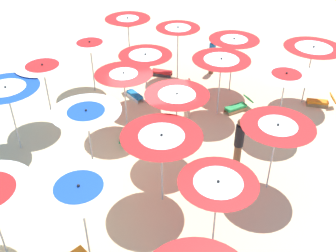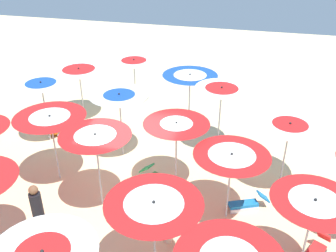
# 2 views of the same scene
# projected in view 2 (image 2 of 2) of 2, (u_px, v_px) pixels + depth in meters

# --- Properties ---
(ground) EXTENTS (42.58, 42.58, 0.04)m
(ground) POSITION_uv_depth(u_px,v_px,m) (135.00, 194.00, 11.95)
(ground) COLOR beige
(beach_umbrella_1) EXTENTS (2.13, 2.13, 2.29)m
(beach_umbrella_1) POSITION_uv_depth(u_px,v_px,m) (290.00, 128.00, 11.42)
(beach_umbrella_1) COLOR #B2B2B7
(beach_umbrella_1) RESTS_ON ground
(beach_umbrella_2) EXTENTS (1.92, 1.92, 2.51)m
(beach_umbrella_2) POSITION_uv_depth(u_px,v_px,m) (221.00, 93.00, 13.30)
(beach_umbrella_2) COLOR #B2B2B7
(beach_umbrella_2) RESTS_ON ground
(beach_umbrella_3) EXTENTS (2.16, 2.16, 2.47)m
(beach_umbrella_3) POSITION_uv_depth(u_px,v_px,m) (190.00, 80.00, 14.53)
(beach_umbrella_3) COLOR #B2B2B7
(beach_umbrella_3) RESTS_ON ground
(beach_umbrella_4) EXTENTS (2.14, 2.14, 2.18)m
(beach_umbrella_4) POSITION_uv_depth(u_px,v_px,m) (134.00, 63.00, 16.92)
(beach_umbrella_4) COLOR #B2B2B7
(beach_umbrella_4) RESTS_ON ground
(beach_umbrella_5) EXTENTS (1.93, 1.93, 2.48)m
(beach_umbrella_5) POSITION_uv_depth(u_px,v_px,m) (314.00, 206.00, 8.02)
(beach_umbrella_5) COLOR #B2B2B7
(beach_umbrella_5) RESTS_ON ground
(beach_umbrella_6) EXTENTS (2.10, 2.10, 2.23)m
(beach_umbrella_6) POSITION_uv_depth(u_px,v_px,m) (231.00, 161.00, 10.06)
(beach_umbrella_6) COLOR #B2B2B7
(beach_umbrella_6) RESTS_ON ground
(beach_umbrella_7) EXTENTS (2.02, 2.02, 2.40)m
(beach_umbrella_7) POSITION_uv_depth(u_px,v_px,m) (176.00, 129.00, 11.25)
(beach_umbrella_7) COLOR #B2B2B7
(beach_umbrella_7) RESTS_ON ground
(beach_umbrella_8) EXTENTS (2.07, 2.07, 2.49)m
(beach_umbrella_8) POSITION_uv_depth(u_px,v_px,m) (119.00, 100.00, 12.86)
(beach_umbrella_8) COLOR #B2B2B7
(beach_umbrella_8) RESTS_ON ground
(beach_umbrella_9) EXTENTS (2.23, 2.23, 2.32)m
(beach_umbrella_9) POSITION_uv_depth(u_px,v_px,m) (79.00, 73.00, 15.53)
(beach_umbrella_9) COLOR #B2B2B7
(beach_umbrella_9) RESTS_ON ground
(beach_umbrella_11) EXTENTS (2.17, 2.17, 2.42)m
(beach_umbrella_11) POSITION_uv_depth(u_px,v_px,m) (154.00, 208.00, 8.05)
(beach_umbrella_11) COLOR #B2B2B7
(beach_umbrella_11) RESTS_ON ground
(beach_umbrella_12) EXTENTS (2.03, 2.03, 2.52)m
(beach_umbrella_12) POSITION_uv_depth(u_px,v_px,m) (96.00, 141.00, 10.41)
(beach_umbrella_12) COLOR #B2B2B7
(beach_umbrella_12) RESTS_ON ground
(beach_umbrella_13) EXTENTS (2.24, 2.24, 2.41)m
(beach_umbrella_13) POSITION_uv_depth(u_px,v_px,m) (51.00, 121.00, 11.59)
(beach_umbrella_13) COLOR #B2B2B7
(beach_umbrella_13) RESTS_ON ground
(beach_umbrella_14) EXTENTS (1.96, 1.96, 2.49)m
(beach_umbrella_14) POSITION_uv_depth(u_px,v_px,m) (41.00, 87.00, 13.77)
(beach_umbrella_14) COLOR #B2B2B7
(beach_umbrella_14) RESTS_ON ground
(lounger_0) EXTENTS (0.79, 1.29, 0.57)m
(lounger_0) POSITION_uv_depth(u_px,v_px,m) (159.00, 178.00, 12.32)
(lounger_0) COLOR olive
(lounger_0) RESTS_ON ground
(lounger_4) EXTENTS (1.26, 0.97, 0.54)m
(lounger_4) POSITION_uv_depth(u_px,v_px,m) (52.00, 127.00, 15.32)
(lounger_4) COLOR silver
(lounger_4) RESTS_ON ground
(lounger_5) EXTENTS (0.78, 1.25, 0.56)m
(lounger_5) POSITION_uv_depth(u_px,v_px,m) (246.00, 204.00, 11.21)
(lounger_5) COLOR silver
(lounger_5) RESTS_ON ground
(beachgoer_1) EXTENTS (0.30, 0.30, 1.73)m
(beachgoer_1) POSITION_uv_depth(u_px,v_px,m) (168.00, 215.00, 9.74)
(beachgoer_1) COLOR beige
(beachgoer_1) RESTS_ON ground
(beachgoer_2) EXTENTS (0.30, 0.30, 1.88)m
(beachgoer_2) POSITION_uv_depth(u_px,v_px,m) (38.00, 213.00, 9.67)
(beachgoer_2) COLOR brown
(beachgoer_2) RESTS_ON ground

